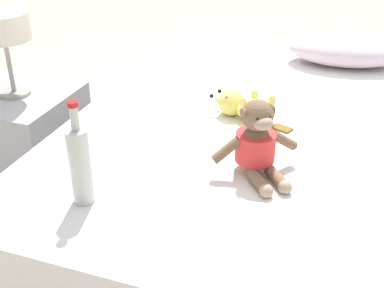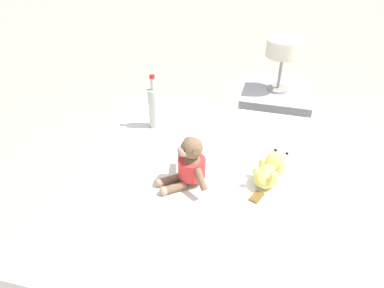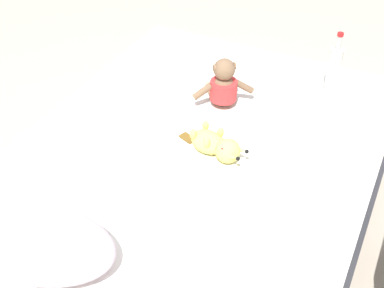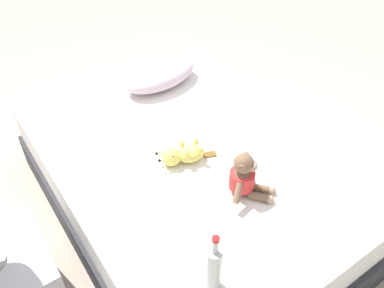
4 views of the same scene
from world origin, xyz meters
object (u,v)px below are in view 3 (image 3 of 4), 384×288
object	(u,v)px
pillow	(36,241)
plush_yellow_creature	(216,145)
bed	(192,196)
glass_bottle	(334,70)
plush_monkey	(223,86)

from	to	relation	value
pillow	plush_yellow_creature	bearing A→B (deg)	-112.58
bed	plush_yellow_creature	world-z (taller)	plush_yellow_creature
plush_yellow_creature	glass_bottle	bearing A→B (deg)	-114.05
pillow	glass_bottle	world-z (taller)	glass_bottle
bed	pillow	world-z (taller)	pillow
plush_yellow_creature	glass_bottle	xyz separation A→B (m)	(-0.29, -0.66, 0.07)
bed	pillow	distance (m)	0.78
bed	plush_monkey	size ratio (longest dim) A/B	7.67
bed	glass_bottle	distance (m)	0.87
pillow	glass_bottle	size ratio (longest dim) A/B	1.88
plush_monkey	plush_yellow_creature	world-z (taller)	plush_monkey
pillow	plush_yellow_creature	world-z (taller)	pillow
bed	pillow	size ratio (longest dim) A/B	3.41
pillow	plush_monkey	distance (m)	1.09
bed	plush_yellow_creature	distance (m)	0.30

